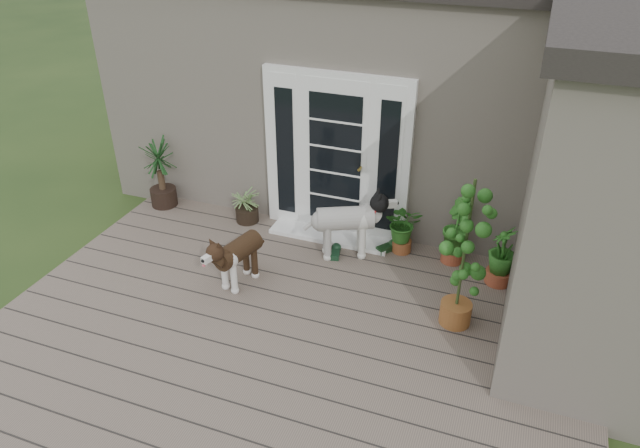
% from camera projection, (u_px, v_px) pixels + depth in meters
% --- Properties ---
extents(deck, '(6.20, 4.60, 0.12)m').
position_uv_depth(deck, '(284.00, 340.00, 6.11)').
color(deck, '#6B5B4C').
rests_on(deck, ground).
extents(house_main, '(7.40, 4.00, 3.10)m').
position_uv_depth(house_main, '(394.00, 84.00, 8.78)').
color(house_main, '#665E54').
rests_on(house_main, ground).
extents(house_wing, '(1.60, 2.40, 3.10)m').
position_uv_depth(house_wing, '(617.00, 216.00, 5.37)').
color(house_wing, '#665E54').
rests_on(house_wing, ground).
extents(door_unit, '(1.90, 0.14, 2.15)m').
position_uv_depth(door_unit, '(336.00, 157.00, 7.36)').
color(door_unit, white).
rests_on(door_unit, deck).
extents(door_step, '(1.60, 0.40, 0.05)m').
position_uv_depth(door_step, '(330.00, 235.00, 7.74)').
color(door_step, white).
rests_on(door_step, deck).
extents(brindle_dog, '(0.53, 0.86, 0.66)m').
position_uv_depth(brindle_dog, '(239.00, 259.00, 6.71)').
color(brindle_dog, '#3D2716').
rests_on(brindle_dog, deck).
extents(white_dog, '(1.01, 0.76, 0.77)m').
position_uv_depth(white_dog, '(345.00, 228.00, 7.19)').
color(white_dog, silver).
rests_on(white_dog, deck).
extents(spider_plant, '(0.67, 0.67, 0.55)m').
position_uv_depth(spider_plant, '(246.00, 203.00, 7.98)').
color(spider_plant, '#779058').
rests_on(spider_plant, deck).
extents(yucca, '(0.72, 0.72, 1.02)m').
position_uv_depth(yucca, '(160.00, 173.00, 8.26)').
color(yucca, '#143411').
rests_on(yucca, deck).
extents(herb_a, '(0.57, 0.57, 0.59)m').
position_uv_depth(herb_a, '(403.00, 231.00, 7.31)').
color(herb_a, '#184D16').
rests_on(herb_a, deck).
extents(herb_b, '(0.51, 0.51, 0.63)m').
position_uv_depth(herb_b, '(454.00, 239.00, 7.11)').
color(herb_b, '#195A1F').
rests_on(herb_b, deck).
extents(herb_c, '(0.42, 0.42, 0.60)m').
position_uv_depth(herb_c, '(501.00, 261.00, 6.73)').
color(herb_c, '#19591C').
rests_on(herb_c, deck).
extents(sapling, '(0.52, 0.52, 1.76)m').
position_uv_depth(sapling, '(464.00, 253.00, 5.82)').
color(sapling, '#1D6522').
rests_on(sapling, deck).
extents(clog_left, '(0.21, 0.34, 0.09)m').
position_uv_depth(clog_left, '(336.00, 252.00, 7.35)').
color(clog_left, '#13311C').
rests_on(clog_left, deck).
extents(clog_right, '(0.32, 0.37, 0.10)m').
position_uv_depth(clog_right, '(387.00, 247.00, 7.45)').
color(clog_right, '#153517').
rests_on(clog_right, deck).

